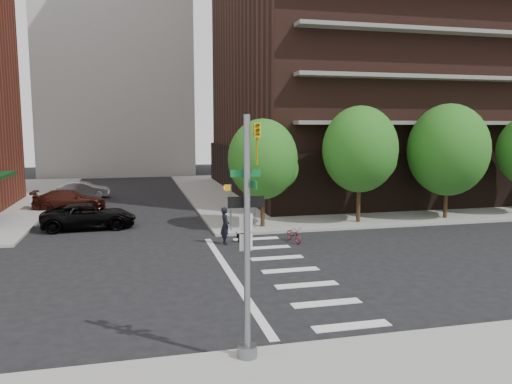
{
  "coord_description": "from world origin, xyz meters",
  "views": [
    {
      "loc": [
        -3.08,
        -19.05,
        5.85
      ],
      "look_at": [
        3.0,
        6.0,
        2.5
      ],
      "focal_mm": 35.0,
      "sensor_mm": 36.0,
      "label": 1
    }
  ],
  "objects_px": {
    "traffic_signal": "(248,257)",
    "parked_car_silver": "(84,190)",
    "parked_car_black": "(89,216)",
    "scooter": "(294,234)",
    "dog_walker": "(225,226)",
    "parked_car_maroon": "(69,200)"
  },
  "relations": [
    {
      "from": "parked_car_maroon",
      "to": "parked_car_silver",
      "type": "relative_size",
      "value": 1.19
    },
    {
      "from": "traffic_signal",
      "to": "parked_car_silver",
      "type": "bearing_deg",
      "value": 102.12
    },
    {
      "from": "parked_car_silver",
      "to": "scooter",
      "type": "xyz_separation_m",
      "value": [
        12.02,
        -19.49,
        -0.29
      ]
    },
    {
      "from": "traffic_signal",
      "to": "dog_walker",
      "type": "distance_m",
      "value": 12.95
    },
    {
      "from": "parked_car_black",
      "to": "scooter",
      "type": "bearing_deg",
      "value": -122.65
    },
    {
      "from": "parked_car_silver",
      "to": "scooter",
      "type": "bearing_deg",
      "value": -147.57
    },
    {
      "from": "parked_car_maroon",
      "to": "parked_car_black",
      "type": "bearing_deg",
      "value": -164.43
    },
    {
      "from": "scooter",
      "to": "dog_walker",
      "type": "bearing_deg",
      "value": 165.08
    },
    {
      "from": "parked_car_black",
      "to": "scooter",
      "type": "xyz_separation_m",
      "value": [
        10.5,
        -6.05,
        -0.34
      ]
    },
    {
      "from": "parked_car_black",
      "to": "parked_car_silver",
      "type": "relative_size",
      "value": 1.27
    },
    {
      "from": "traffic_signal",
      "to": "parked_car_maroon",
      "type": "relative_size",
      "value": 1.21
    },
    {
      "from": "parked_car_maroon",
      "to": "parked_car_silver",
      "type": "xyz_separation_m",
      "value": [
        0.43,
        6.08,
        -0.03
      ]
    },
    {
      "from": "traffic_signal",
      "to": "scooter",
      "type": "height_order",
      "value": "traffic_signal"
    },
    {
      "from": "parked_car_maroon",
      "to": "traffic_signal",
      "type": "bearing_deg",
      "value": -163.52
    },
    {
      "from": "parked_car_silver",
      "to": "scooter",
      "type": "relative_size",
      "value": 2.74
    },
    {
      "from": "dog_walker",
      "to": "traffic_signal",
      "type": "bearing_deg",
      "value": 168.78
    },
    {
      "from": "traffic_signal",
      "to": "parked_car_maroon",
      "type": "distance_m",
      "value": 26.83
    },
    {
      "from": "scooter",
      "to": "parked_car_silver",
      "type": "bearing_deg",
      "value": 112.94
    },
    {
      "from": "parked_car_silver",
      "to": "dog_walker",
      "type": "bearing_deg",
      "value": -155.21
    },
    {
      "from": "parked_car_black",
      "to": "dog_walker",
      "type": "height_order",
      "value": "dog_walker"
    },
    {
      "from": "traffic_signal",
      "to": "scooter",
      "type": "xyz_separation_m",
      "value": [
        5.19,
        12.34,
        -2.3
      ]
    },
    {
      "from": "traffic_signal",
      "to": "parked_car_maroon",
      "type": "height_order",
      "value": "traffic_signal"
    }
  ]
}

